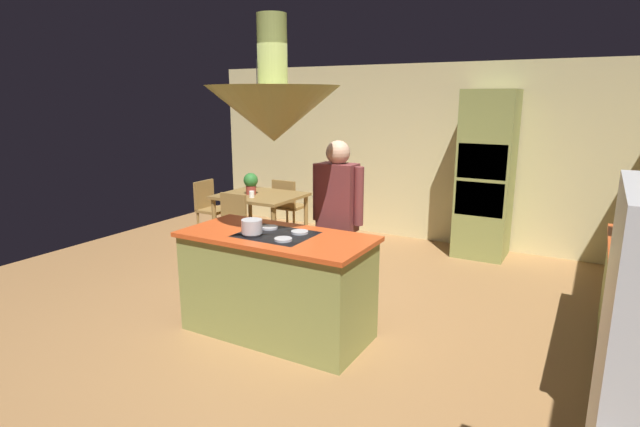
% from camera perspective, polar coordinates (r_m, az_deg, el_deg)
% --- Properties ---
extents(ground, '(8.16, 8.16, 0.00)m').
position_cam_1_polar(ground, '(4.81, -3.45, -12.51)').
color(ground, '#9E7042').
extents(wall_back, '(6.80, 0.10, 2.55)m').
position_cam_1_polar(wall_back, '(7.51, 10.86, 6.78)').
color(wall_back, beige).
rests_on(wall_back, ground).
extents(kitchen_island, '(1.69, 0.80, 0.95)m').
position_cam_1_polar(kitchen_island, '(4.47, -4.93, -8.05)').
color(kitchen_island, '#8C934C').
rests_on(kitchen_island, ground).
extents(oven_tower, '(0.66, 0.62, 2.18)m').
position_cam_1_polar(oven_tower, '(6.87, 18.43, 4.20)').
color(oven_tower, '#8C934C').
rests_on(oven_tower, ground).
extents(dining_table, '(1.11, 0.94, 0.76)m').
position_cam_1_polar(dining_table, '(7.01, -6.84, 1.42)').
color(dining_table, olive).
rests_on(dining_table, ground).
extents(person_at_island, '(0.53, 0.23, 1.70)m').
position_cam_1_polar(person_at_island, '(4.75, 2.02, -0.31)').
color(person_at_island, tan).
rests_on(person_at_island, ground).
extents(range_hood, '(1.10, 1.10, 1.00)m').
position_cam_1_polar(range_hood, '(4.17, -5.35, 11.68)').
color(range_hood, '#8C934C').
extents(pendant_light_over_table, '(0.32, 0.32, 0.82)m').
position_cam_1_polar(pendant_light_over_table, '(6.87, -7.12, 11.24)').
color(pendant_light_over_table, beige).
extents(chair_facing_island, '(0.40, 0.40, 0.87)m').
position_cam_1_polar(chair_facing_island, '(6.52, -10.37, -1.06)').
color(chair_facing_island, olive).
rests_on(chair_facing_island, ground).
extents(chair_by_back_wall, '(0.40, 0.40, 0.87)m').
position_cam_1_polar(chair_by_back_wall, '(7.60, -3.75, 1.17)').
color(chair_by_back_wall, olive).
rests_on(chair_by_back_wall, ground).
extents(chair_at_corner, '(0.40, 0.40, 0.87)m').
position_cam_1_polar(chair_at_corner, '(7.63, -12.51, 0.92)').
color(chair_at_corner, olive).
rests_on(chair_at_corner, ground).
extents(potted_plant_on_table, '(0.20, 0.20, 0.30)m').
position_cam_1_polar(potted_plant_on_table, '(6.99, -7.93, 3.55)').
color(potted_plant_on_table, '#99382D').
rests_on(potted_plant_on_table, dining_table).
extents(cup_on_table, '(0.07, 0.07, 0.09)m').
position_cam_1_polar(cup_on_table, '(6.78, -7.82, 2.20)').
color(cup_on_table, white).
rests_on(cup_on_table, dining_table).
extents(cooking_pot_on_cooktop, '(0.18, 0.18, 0.12)m').
position_cam_1_polar(cooking_pot_on_cooktop, '(4.30, -7.81, -1.47)').
color(cooking_pot_on_cooktop, '#B2B2B7').
rests_on(cooking_pot_on_cooktop, kitchen_island).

